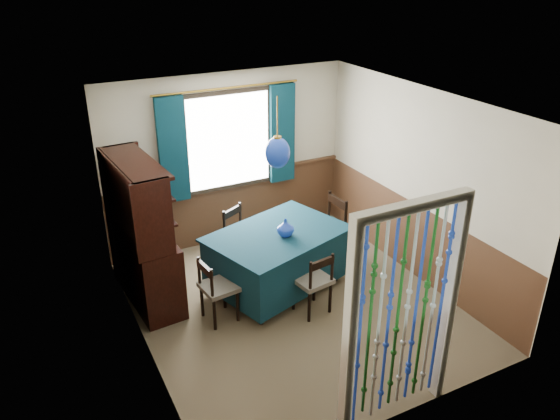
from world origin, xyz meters
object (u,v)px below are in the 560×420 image
chair_far (241,236)px  vase_sideboard (139,215)px  dining_table (278,257)px  vase_table (285,228)px  chair_left (217,288)px  sideboard (144,254)px  chair_near (314,281)px  chair_right (327,229)px  bowl_shelf (149,213)px  pendant_lamp (277,153)px

chair_far → vase_sideboard: size_ratio=4.17×
dining_table → vase_table: size_ratio=9.49×
chair_far → vase_table: size_ratio=4.18×
chair_left → sideboard: size_ratio=0.44×
chair_near → chair_right: (0.76, 0.96, 0.08)m
chair_near → sideboard: 2.08m
dining_table → chair_far: (-0.18, 0.74, -0.01)m
chair_left → vase_sideboard: vase_sideboard is taller
chair_near → bowl_shelf: 2.06m
dining_table → chair_near: 0.68m
chair_right → vase_sideboard: bearing=75.8°
chair_near → vase_sideboard: size_ratio=3.99×
bowl_shelf → sideboard: bearing=103.2°
chair_left → pendant_lamp: bearing=100.2°
chair_right → bowl_shelf: bowl_shelf is taller
chair_right → pendant_lamp: bearing=106.5°
chair_near → pendant_lamp: size_ratio=0.96×
bowl_shelf → vase_sideboard: bowl_shelf is taller
sideboard → vase_sideboard: 0.48m
chair_right → pendant_lamp: size_ratio=1.14×
chair_left → vase_sideboard: 1.37m
sideboard → pendant_lamp: pendant_lamp is taller
chair_far → chair_left: 1.27m
chair_near → vase_sideboard: (-1.62, 1.49, 0.58)m
chair_left → dining_table: bearing=100.2°
sideboard → bowl_shelf: (0.06, -0.26, 0.64)m
bowl_shelf → vase_sideboard: size_ratio=1.12×
sideboard → chair_near: bearing=-40.4°
chair_far → sideboard: 1.39m
chair_right → pendant_lamp: pendant_lamp is taller
chair_far → vase_sideboard: (-1.30, 0.09, 0.56)m
chair_right → vase_table: 1.02m
dining_table → pendant_lamp: bearing=45.5°
sideboard → vase_sideboard: sideboard is taller
chair_right → sideboard: 2.46m
bowl_shelf → chair_right: bearing=0.1°
chair_right → sideboard: sideboard is taller
chair_far → chair_right: size_ratio=0.88×
dining_table → pendant_lamp: size_ratio=2.27×
vase_table → vase_sideboard: bearing=148.6°
chair_left → chair_right: bearing=100.9°
chair_near → sideboard: size_ratio=0.45×
pendant_lamp → vase_sideboard: (-1.48, 0.83, -0.83)m
chair_left → chair_right: (1.83, 0.58, 0.08)m
chair_far → chair_left: size_ratio=1.05×
chair_near → vase_table: (-0.09, 0.56, 0.47)m
dining_table → bowl_shelf: (-1.48, 0.29, 0.81)m
sideboard → vase_sideboard: size_ratio=8.96×
chair_right → sideboard: size_ratio=0.53×
chair_far → bowl_shelf: 1.60m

